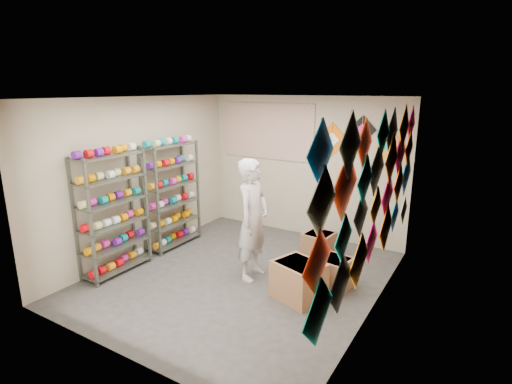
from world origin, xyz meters
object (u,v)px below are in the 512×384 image
Objects in this scene: shelf_rack_back at (171,195)px; carton_b at (331,272)px; shelf_rack_front at (113,214)px; shopkeeper at (253,220)px; carton_c at (319,245)px; carton_a at (298,281)px.

shelf_rack_back reaches higher than carton_b.
carton_b is (3.08, 1.27, -0.72)m from shelf_rack_front.
shopkeeper is 1.52m from carton_c.
shelf_rack_front is 2.98× the size of carton_a.
carton_a is at bearing -11.72° from shelf_rack_back.
shelf_rack_front is at bearing -90.00° from shelf_rack_back.
shelf_rack_back is 2.77m from carton_c.
carton_b is at bearing 22.42° from shelf_rack_front.
carton_a reaches higher than carton_b.
shopkeeper is 2.90× the size of carton_a.
carton_c is (-0.56, 0.90, -0.01)m from carton_b.
shelf_rack_front is 3.00m from carton_a.
carton_b is at bearing 83.40° from carton_a.
shopkeeper is at bearing -154.11° from carton_b.
shelf_rack_front is 2.16m from shopkeeper.
shelf_rack_back is at bearing 75.79° from shopkeeper.
shelf_rack_front is 1.30m from shelf_rack_back.
shelf_rack_back is 2.98× the size of carton_a.
shelf_rack_front is at bearing -147.03° from carton_b.
shelf_rack_front is 3.41m from carton_b.
shelf_rack_front reaches higher than shopkeeper.
shopkeeper reaches higher than carton_a.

